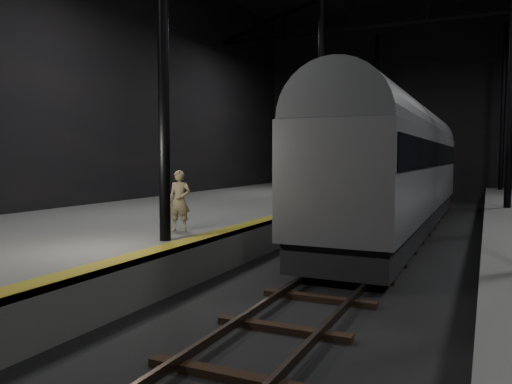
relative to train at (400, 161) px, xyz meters
The scene contains 6 objects.
ground 6.79m from the train, 90.00° to the right, with size 44.00×44.00×0.00m, color black.
platform_left 9.99m from the train, 140.52° to the right, with size 9.00×43.80×1.00m, color #595956.
tactile_strip 7.21m from the train, 117.74° to the right, with size 0.50×43.80×0.01m, color olive.
track 6.76m from the train, 90.00° to the right, with size 2.40×43.00×0.24m.
train is the anchor object (origin of this frame).
woman 9.84m from the train, 116.23° to the right, with size 0.59×0.39×1.63m, color tan.
Camera 1 is at (3.08, -13.69, 2.97)m, focal length 35.00 mm.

